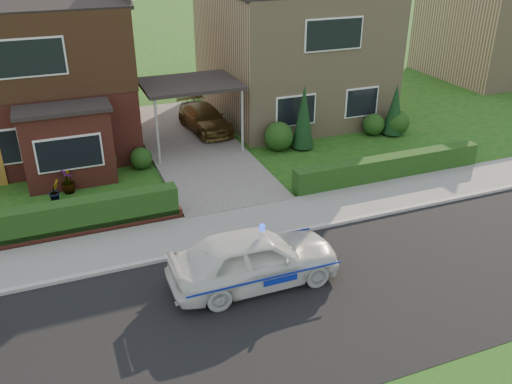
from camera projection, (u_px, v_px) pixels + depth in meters
ground at (312, 300)px, 13.49m from camera, size 120.00×120.00×0.00m
road at (312, 300)px, 13.49m from camera, size 60.00×6.00×0.02m
kerb at (265, 238)px, 16.00m from camera, size 60.00×0.16×0.12m
sidewalk at (253, 222)px, 16.88m from camera, size 60.00×2.00×0.10m
driveway at (193, 146)px, 22.62m from camera, size 3.80×12.00×0.12m
house_left at (27, 52)px, 21.46m from camera, size 7.50×9.53×7.25m
house_right at (291, 36)px, 25.41m from camera, size 7.50×8.06×7.25m
carport_link at (190, 85)px, 21.42m from camera, size 3.80×3.00×2.77m
dwarf_wall at (54, 235)px, 15.92m from camera, size 7.70×0.25×0.36m
hedge_left at (55, 238)px, 16.12m from camera, size 7.50×0.55×0.90m
hedge_right at (387, 179)px, 19.85m from camera, size 7.50×0.55×0.80m
shrub_left_mid at (98, 161)px, 19.62m from camera, size 1.32×1.32×1.32m
shrub_left_near at (141, 158)px, 20.51m from camera, size 0.84×0.84×0.84m
shrub_right_near at (279, 136)px, 22.10m from camera, size 1.20×1.20×1.20m
shrub_right_mid at (374, 125)px, 23.75m from camera, size 0.96×0.96×0.96m
shrub_right_far at (397, 123)px, 23.80m from camera, size 1.08×1.08×1.08m
conifer_a at (303, 118)px, 21.95m from camera, size 0.90×0.90×2.60m
conifer_b at (395, 111)px, 23.48m from camera, size 0.90×0.90×2.20m
neighbour_right at (493, 32)px, 32.22m from camera, size 6.50×7.00×5.20m
police_car at (254, 258)px, 13.80m from camera, size 4.05×4.41×1.67m
driveway_car at (205, 118)px, 23.95m from camera, size 1.89×3.84×1.08m
potted_plant_a at (67, 217)px, 16.56m from camera, size 0.39×0.28×0.72m
potted_plant_b at (55, 192)px, 18.01m from camera, size 0.56×0.53×0.80m
potted_plant_c at (68, 182)px, 18.63m from camera, size 0.52×0.52×0.85m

